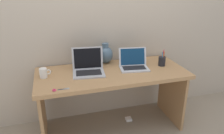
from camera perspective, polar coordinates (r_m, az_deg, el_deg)
name	(u,v)px	position (r m, az deg, el deg)	size (l,w,h in m)	color
ground_plane	(112,127)	(2.63, 0.00, -15.38)	(6.00, 6.00, 0.00)	gray
back_wall	(103,18)	(2.49, -2.43, 12.73)	(4.40, 0.04, 2.40)	#BCAD99
desk	(112,84)	(2.34, 0.00, -4.41)	(1.56, 0.67, 0.70)	#AD7F51
laptop_left	(88,66)	(2.25, -6.25, 0.23)	(0.34, 0.28, 0.25)	#B2B2B7
laptop_right	(133,63)	(2.37, 5.59, 1.10)	(0.33, 0.26, 0.21)	silver
green_vase	(105,54)	(2.49, -1.74, 3.33)	(0.17, 0.17, 0.23)	slate
coffee_mug	(44,73)	(2.22, -17.44, -1.50)	(0.11, 0.07, 0.09)	white
pen_cup	(162,61)	(2.48, 12.91, 1.54)	(0.08, 0.08, 0.18)	black
scissors	(58,90)	(1.96, -14.04, -5.80)	(0.15, 0.04, 0.01)	#B7B7BC
power_brick	(129,119)	(2.74, 4.36, -13.42)	(0.07, 0.07, 0.03)	white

